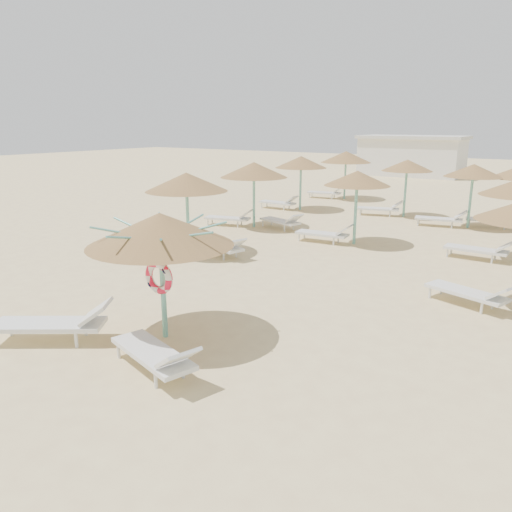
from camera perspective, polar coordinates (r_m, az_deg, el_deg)
The scene contains 6 objects.
ground at distance 10.53m, azimuth -8.43°, elevation -9.03°, with size 120.00×120.00×0.00m, color #E0C989.
main_palapa at distance 9.88m, azimuth -10.90°, elevation 2.92°, with size 2.88×2.88×2.58m.
lounger_main_a at distance 10.79m, azimuth -21.86°, elevation -7.08°, with size 2.32×1.88×0.85m.
lounger_main_b at distance 8.99m, azimuth -11.32°, elevation -10.92°, with size 2.23×1.22×0.78m.
palapa_field at distance 19.67m, azimuth 16.91°, elevation 8.64°, with size 19.32×17.15×2.71m.
service_hut at distance 43.98m, azimuth 17.36°, elevation 10.90°, with size 8.40×4.40×3.25m.
Camera 1 is at (6.54, -7.07, 4.25)m, focal length 35.00 mm.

